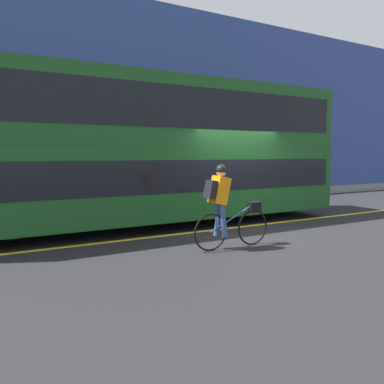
% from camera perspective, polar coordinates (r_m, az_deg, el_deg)
% --- Properties ---
extents(ground_plane, '(80.00, 80.00, 0.00)m').
position_cam_1_polar(ground_plane, '(9.74, 7.81, -5.51)').
color(ground_plane, '#232326').
extents(road_center_line, '(50.00, 0.14, 0.01)m').
position_cam_1_polar(road_center_line, '(9.88, 7.19, -5.31)').
color(road_center_line, yellow).
rests_on(road_center_line, ground_plane).
extents(sidewalk_curb, '(60.00, 1.85, 0.14)m').
position_cam_1_polar(sidewalk_curb, '(14.68, -5.65, -1.36)').
color(sidewalk_curb, gray).
rests_on(sidewalk_curb, ground_plane).
extents(building_facade, '(60.00, 0.30, 7.98)m').
position_cam_1_polar(building_facade, '(15.70, -7.39, 13.42)').
color(building_facade, '#33478C').
rests_on(building_facade, ground_plane).
extents(bus, '(10.71, 2.53, 3.79)m').
position_cam_1_polar(bus, '(9.86, -6.53, 6.88)').
color(bus, black).
rests_on(bus, ground_plane).
extents(cyclist_on_bike, '(1.78, 0.32, 1.70)m').
position_cam_1_polar(cyclist_on_bike, '(7.48, 5.07, -1.87)').
color(cyclist_on_bike, black).
rests_on(cyclist_on_bike, ground_plane).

